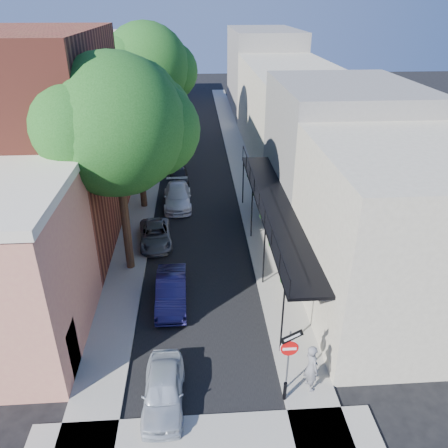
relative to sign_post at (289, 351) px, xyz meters
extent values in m
plane|color=black|center=(-3.16, -0.97, -2.04)|extent=(160.00, 160.00, 0.00)
cube|color=black|center=(-3.16, 29.03, -2.03)|extent=(6.00, 64.00, 0.01)
cube|color=gray|center=(-7.16, 29.03, -1.98)|extent=(2.00, 64.00, 0.12)
cube|color=gray|center=(0.84, 29.03, -1.98)|extent=(2.00, 64.00, 0.12)
cube|color=gray|center=(-3.16, -1.97, -1.98)|extent=(12.00, 2.00, 0.12)
cube|color=beige|center=(-8.21, 1.53, -0.84)|extent=(0.10, 1.20, 2.20)
cube|color=brown|center=(-13.16, 13.03, 3.96)|extent=(10.00, 12.00, 12.00)
cube|color=gray|center=(-8.18, 13.03, 5.96)|extent=(0.06, 7.00, 4.00)
cube|color=gray|center=(-12.16, 25.03, 2.46)|extent=(8.00, 12.00, 9.00)
cube|color=beige|center=(-12.16, 39.03, 2.96)|extent=(8.00, 16.00, 10.00)
cube|color=tan|center=(-12.16, 53.03, 1.96)|extent=(8.00, 12.00, 8.00)
cube|color=beige|center=(5.84, 4.53, 1.96)|extent=(8.00, 9.00, 8.00)
cube|color=gray|center=(5.84, 14.03, 2.46)|extent=(8.00, 10.00, 9.00)
cube|color=beige|center=(5.84, 29.03, 1.96)|extent=(8.00, 20.00, 8.00)
cube|color=gray|center=(5.84, 47.03, 2.96)|extent=(8.00, 16.00, 10.00)
cube|color=black|center=(1.04, 9.03, 1.46)|extent=(2.00, 16.00, 0.15)
cube|color=black|center=(0.09, 9.03, 2.34)|extent=(0.05, 16.00, 0.05)
cylinder|color=black|center=(0.14, 2.03, -0.23)|extent=(0.08, 0.08, 3.40)
cylinder|color=black|center=(0.14, 17.03, -0.23)|extent=(0.08, 0.08, 3.40)
sphere|color=#174714|center=(0.44, 3.03, 1.01)|extent=(0.60, 0.60, 0.60)
sphere|color=#174714|center=(0.44, 9.03, 1.01)|extent=(0.60, 0.60, 0.60)
sphere|color=#174714|center=(0.44, 15.03, 1.01)|extent=(0.60, 0.60, 0.60)
cylinder|color=#595B60|center=(-0.01, 0.03, -0.59)|extent=(0.07, 0.07, 2.90)
cylinder|color=red|center=(-0.01, -0.01, 0.11)|extent=(0.66, 0.04, 0.66)
cube|color=white|center=(-0.01, -0.04, 0.11)|extent=(0.50, 0.02, 0.10)
cylinder|color=white|center=(-0.01, 0.01, 0.11)|extent=(0.70, 0.02, 0.70)
cube|color=black|center=(0.04, -0.02, 0.66)|extent=(0.89, 0.15, 0.58)
cube|color=white|center=(0.04, -0.05, 0.66)|extent=(0.60, 0.10, 0.31)
cylinder|color=black|center=(-0.16, -0.47, -1.52)|extent=(0.14, 0.14, 0.80)
cylinder|color=#382216|center=(-6.96, 9.03, 1.46)|extent=(0.44, 0.44, 7.00)
sphere|color=#174714|center=(-6.96, 9.03, 5.98)|extent=(6.80, 6.80, 6.80)
sphere|color=#174714|center=(-5.26, 10.05, 5.48)|extent=(4.76, 4.76, 4.76)
cylinder|color=#382216|center=(-6.96, 17.03, 1.11)|extent=(0.44, 0.44, 6.30)
sphere|color=#174714|center=(-6.96, 17.03, 5.16)|extent=(6.00, 6.00, 6.00)
sphere|color=#174714|center=(-5.46, 17.93, 4.66)|extent=(4.20, 4.20, 4.20)
cylinder|color=#382216|center=(-6.96, 26.03, 1.64)|extent=(0.44, 0.44, 7.35)
sphere|color=#174714|center=(-6.96, 26.03, 6.36)|extent=(7.00, 7.00, 7.00)
sphere|color=#174714|center=(-5.21, 27.08, 5.86)|extent=(4.90, 4.90, 4.90)
imported|color=#ACB6BF|center=(-4.62, -0.22, -1.41)|extent=(1.49, 3.70, 1.26)
imported|color=#171541|center=(-4.56, 5.77, -1.35)|extent=(1.52, 4.17, 1.36)
imported|color=#5B5E63|center=(-5.76, 11.76, -1.47)|extent=(2.27, 4.23, 1.13)
imported|color=white|center=(-4.56, 17.19, -1.35)|extent=(2.07, 4.76, 1.36)
imported|color=black|center=(-4.56, 21.66, -1.42)|extent=(1.71, 3.73, 1.24)
imported|color=gray|center=(-5.28, 25.66, -1.42)|extent=(1.32, 3.76, 1.24)
imported|color=slate|center=(0.90, 0.02, -0.91)|extent=(0.65, 0.83, 2.02)
camera|label=1|loc=(-3.17, -11.71, 11.35)|focal=35.00mm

